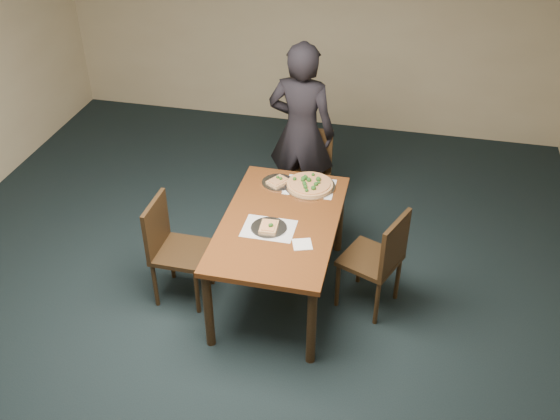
% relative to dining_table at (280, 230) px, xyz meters
% --- Properties ---
extents(ground, '(8.00, 8.00, 0.00)m').
position_rel_dining_table_xyz_m(ground, '(-0.34, -0.81, -0.66)').
color(ground, black).
rests_on(ground, ground).
extents(room_shell, '(8.00, 8.00, 8.00)m').
position_rel_dining_table_xyz_m(room_shell, '(-0.34, -0.81, 1.08)').
color(room_shell, '#CAB58C').
rests_on(room_shell, ground).
extents(dining_table, '(0.90, 1.50, 0.75)m').
position_rel_dining_table_xyz_m(dining_table, '(0.00, 0.00, 0.00)').
color(dining_table, '#502610').
rests_on(dining_table, ground).
extents(chair_far, '(0.42, 0.42, 0.91)m').
position_rel_dining_table_xyz_m(chair_far, '(0.01, 1.17, -0.14)').
color(chair_far, black).
rests_on(chair_far, ground).
extents(chair_left, '(0.42, 0.42, 0.91)m').
position_rel_dining_table_xyz_m(chair_left, '(-0.85, -0.20, -0.14)').
color(chair_left, black).
rests_on(chair_left, ground).
extents(chair_right, '(0.55, 0.55, 0.91)m').
position_rel_dining_table_xyz_m(chair_right, '(0.80, 0.02, -0.14)').
color(chair_right, black).
rests_on(chair_right, ground).
extents(diner, '(0.68, 0.48, 1.75)m').
position_rel_dining_table_xyz_m(diner, '(-0.08, 1.24, 0.22)').
color(diner, black).
rests_on(diner, ground).
extents(placemat_main, '(0.42, 0.32, 0.00)m').
position_rel_dining_table_xyz_m(placemat_main, '(0.14, 0.53, 0.09)').
color(placemat_main, white).
rests_on(placemat_main, dining_table).
extents(placemat_near, '(0.40, 0.30, 0.00)m').
position_rel_dining_table_xyz_m(placemat_near, '(-0.06, -0.12, 0.09)').
color(placemat_near, white).
rests_on(placemat_near, dining_table).
extents(pizza_pan, '(0.43, 0.43, 0.08)m').
position_rel_dining_table_xyz_m(pizza_pan, '(0.14, 0.53, 0.12)').
color(pizza_pan, silver).
rests_on(pizza_pan, dining_table).
extents(slice_plate_near, '(0.28, 0.28, 0.06)m').
position_rel_dining_table_xyz_m(slice_plate_near, '(-0.06, -0.12, 0.11)').
color(slice_plate_near, silver).
rests_on(slice_plate_near, dining_table).
extents(slice_plate_far, '(0.28, 0.28, 0.06)m').
position_rel_dining_table_xyz_m(slice_plate_far, '(-0.14, 0.53, 0.10)').
color(slice_plate_far, silver).
rests_on(slice_plate_far, dining_table).
extents(napkin, '(0.18, 0.18, 0.01)m').
position_rel_dining_table_xyz_m(napkin, '(0.23, -0.26, 0.09)').
color(napkin, white).
rests_on(napkin, dining_table).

